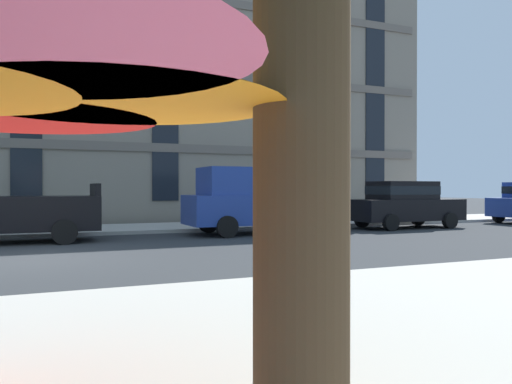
% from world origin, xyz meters
% --- Properties ---
extents(ground_plane, '(120.00, 120.00, 0.00)m').
position_xyz_m(ground_plane, '(0.00, 0.00, 0.00)').
color(ground_plane, '#2D3033').
extents(sidewalk_far, '(56.00, 3.60, 0.12)m').
position_xyz_m(sidewalk_far, '(0.00, 6.80, 0.06)').
color(sidewalk_far, '#B2ADA3').
rests_on(sidewalk_far, ground).
extents(apartment_building, '(36.85, 12.08, 12.80)m').
position_xyz_m(apartment_building, '(0.00, 14.99, 6.40)').
color(apartment_building, gray).
rests_on(apartment_building, ground).
extents(pickup_blue, '(5.10, 2.12, 2.20)m').
position_xyz_m(pickup_blue, '(7.10, 3.70, 1.03)').
color(pickup_blue, navy).
rests_on(pickup_blue, ground).
extents(sedan_black, '(4.40, 1.98, 1.78)m').
position_xyz_m(sedan_black, '(13.28, 3.70, 0.95)').
color(sedan_black, black).
rests_on(sedan_black, ground).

